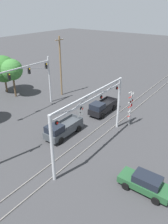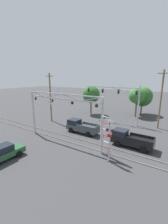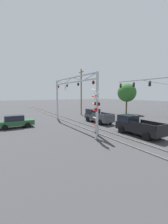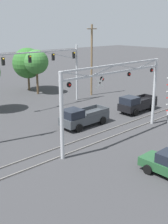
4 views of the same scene
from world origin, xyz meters
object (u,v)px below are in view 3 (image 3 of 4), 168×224
at_px(pickup_truck_following, 137,126).
at_px(utility_pole_left, 81,92).
at_px(crossing_signal_mast, 96,117).
at_px(crossing_gantry, 72,94).
at_px(traffic_signal_span, 154,89).
at_px(pickup_truck_lead, 98,116).
at_px(background_tree_beyond_span, 127,93).
at_px(sedan_waiting, 15,121).

bearing_deg(pickup_truck_following, utility_pole_left, 171.17).
distance_m(crossing_signal_mast, pickup_truck_following, 4.92).
distance_m(crossing_gantry, traffic_signal_span, 13.18).
xyz_separation_m(pickup_truck_following, utility_pole_left, (-16.61, 2.58, 3.90)).
bearing_deg(pickup_truck_lead, utility_pole_left, 166.93).
height_order(crossing_gantry, background_tree_beyond_span, background_tree_beyond_span).
distance_m(crossing_gantry, pickup_truck_following, 9.49).
height_order(crossing_gantry, pickup_truck_lead, crossing_gantry).
height_order(utility_pole_left, background_tree_beyond_span, utility_pole_left).
distance_m(traffic_signal_span, sedan_waiting, 21.08).
relative_size(traffic_signal_span, background_tree_beyond_span, 1.64).
bearing_deg(pickup_truck_lead, sedan_waiting, -101.55).
relative_size(crossing_gantry, pickup_truck_following, 2.33).
relative_size(pickup_truck_following, sedan_waiting, 1.18).
relative_size(crossing_gantry, sedan_waiting, 2.74).
bearing_deg(background_tree_beyond_span, crossing_gantry, -72.72).
xyz_separation_m(sedan_waiting, utility_pole_left, (-6.29, 13.39, 4.04)).
xyz_separation_m(pickup_truck_following, background_tree_beyond_span, (-12.93, 11.95, 3.72)).
xyz_separation_m(crossing_signal_mast, utility_pole_left, (-15.79, 7.29, 2.72)).
relative_size(pickup_truck_lead, sedan_waiting, 1.20).
distance_m(traffic_signal_span, utility_pole_left, 13.84).
bearing_deg(pickup_truck_following, pickup_truck_lead, 175.85).
distance_m(crossing_signal_mast, sedan_waiting, 11.36).
distance_m(sedan_waiting, utility_pole_left, 15.34).
relative_size(crossing_signal_mast, sedan_waiting, 1.10).
height_order(crossing_signal_mast, background_tree_beyond_span, background_tree_beyond_span).
height_order(crossing_gantry, traffic_signal_span, traffic_signal_span).
bearing_deg(sedan_waiting, utility_pole_left, 115.17).
height_order(sedan_waiting, background_tree_beyond_span, background_tree_beyond_span).
bearing_deg(utility_pole_left, traffic_signal_span, 27.31).
relative_size(pickup_truck_following, background_tree_beyond_span, 0.77).
distance_m(pickup_truck_lead, sedan_waiting, 11.63).
xyz_separation_m(pickup_truck_lead, sedan_waiting, (-2.33, -11.39, -0.13)).
bearing_deg(utility_pole_left, crossing_signal_mast, -24.77).
bearing_deg(utility_pole_left, pickup_truck_following, -8.83).
xyz_separation_m(crossing_signal_mast, sedan_waiting, (-9.49, -6.11, -1.31)).
xyz_separation_m(pickup_truck_lead, utility_pole_left, (-8.62, 2.00, 3.90)).
bearing_deg(crossing_gantry, pickup_truck_lead, 88.95).
bearing_deg(crossing_gantry, sedan_waiting, -107.52).
xyz_separation_m(crossing_signal_mast, pickup_truck_lead, (-7.17, 5.28, -1.18)).
distance_m(crossing_signal_mast, pickup_truck_lead, 8.98).
height_order(crossing_signal_mast, sedan_waiting, crossing_signal_mast).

